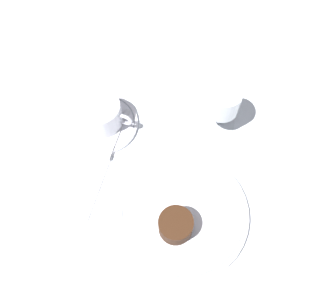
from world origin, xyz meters
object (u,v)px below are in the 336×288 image
Objects in this scene: coffee_cup at (102,113)px; fork at (106,166)px; dessert_cake at (176,225)px; dinner_plate at (183,214)px; wine_glass at (223,103)px.

coffee_cup reaches higher than fork.
dinner_plate is at bearing 81.50° from dessert_cake.
dessert_cake reaches higher than fork.
fork is 0.20m from dessert_cake.
dinner_plate is 0.19m from fork.
dinner_plate is 0.26m from coffee_cup.
wine_glass is 0.27m from fork.
dinner_plate is 2.05× the size of wine_glass.
fork is at bearing 164.83° from dinner_plate.
wine_glass is (0.23, 0.08, 0.04)m from coffee_cup.
fork is at bearing -65.81° from coffee_cup.
dinner_plate is 1.30× the size of fork.
dinner_plate is at bearing -32.54° from coffee_cup.
wine_glass is at bearing 41.45° from fork.
coffee_cup is 0.90× the size of wine_glass.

